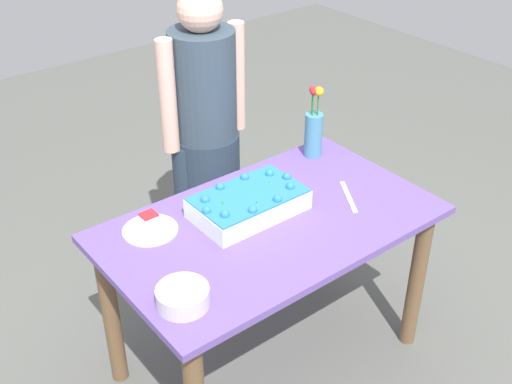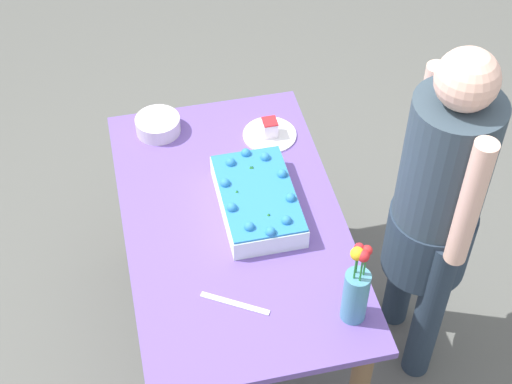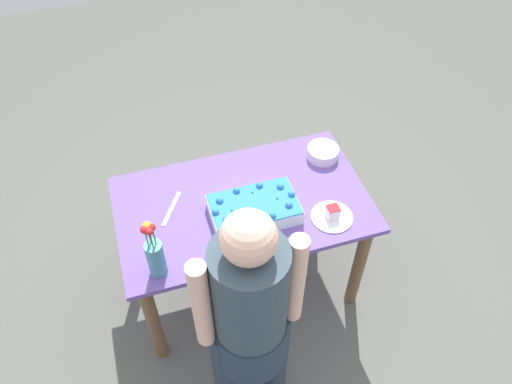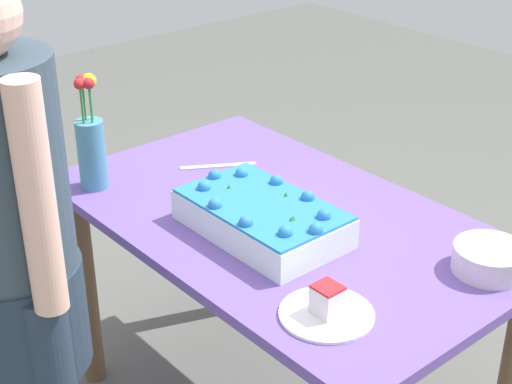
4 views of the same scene
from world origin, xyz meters
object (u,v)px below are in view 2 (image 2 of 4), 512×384
object	(u,v)px
serving_plate_with_slice	(270,132)
cake_knife	(235,304)
flower_vase	(356,291)
sheet_cake	(258,200)
fruit_bowl	(158,125)
person_standing	(437,203)

from	to	relation	value
serving_plate_with_slice	cake_knife	world-z (taller)	serving_plate_with_slice
flower_vase	sheet_cake	bearing A→B (deg)	-159.59
cake_knife	flower_vase	size ratio (longest dim) A/B	0.69
fruit_bowl	sheet_cake	bearing A→B (deg)	30.60
serving_plate_with_slice	person_standing	size ratio (longest dim) A/B	0.14
serving_plate_with_slice	flower_vase	world-z (taller)	flower_vase
sheet_cake	fruit_bowl	xyz separation A→B (m)	(-0.49, -0.29, -0.01)
cake_knife	fruit_bowl	world-z (taller)	fruit_bowl
person_standing	sheet_cake	bearing A→B (deg)	-18.73
serving_plate_with_slice	flower_vase	xyz separation A→B (m)	(0.89, 0.06, 0.11)
fruit_bowl	serving_plate_with_slice	bearing A→B (deg)	73.81
cake_knife	fruit_bowl	xyz separation A→B (m)	(-0.89, -0.13, 0.03)
person_standing	flower_vase	bearing A→B (deg)	38.72
serving_plate_with_slice	flower_vase	bearing A→B (deg)	3.90
cake_knife	flower_vase	distance (m)	0.40
sheet_cake	flower_vase	world-z (taller)	flower_vase
cake_knife	sheet_cake	bearing A→B (deg)	98.87
sheet_cake	cake_knife	bearing A→B (deg)	-22.60
flower_vase	person_standing	world-z (taller)	person_standing
sheet_cake	person_standing	distance (m)	0.63
sheet_cake	fruit_bowl	world-z (taller)	sheet_cake
flower_vase	cake_knife	bearing A→B (deg)	-109.40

